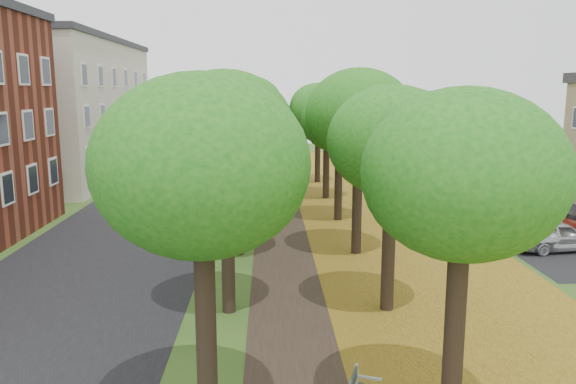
{
  "coord_description": "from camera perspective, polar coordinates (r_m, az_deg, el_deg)",
  "views": [
    {
      "loc": [
        -1.01,
        -10.1,
        6.59
      ],
      "look_at": [
        -0.18,
        12.36,
        2.5
      ],
      "focal_mm": 35.0,
      "sensor_mm": 36.0,
      "label": 1
    }
  ],
  "objects": [
    {
      "name": "tree_row_west",
      "position": [
        25.16,
        -4.86,
        7.21
      ],
      "size": [
        4.17,
        34.17,
        7.05
      ],
      "color": "black",
      "rests_on": "ground"
    },
    {
      "name": "street_asphalt",
      "position": [
        26.75,
        -16.13,
        -4.35
      ],
      "size": [
        8.0,
        70.0,
        0.01
      ],
      "primitive_type": "cube",
      "color": "black",
      "rests_on": "ground"
    },
    {
      "name": "tree_row_east",
      "position": [
        25.39,
        6.11,
        7.22
      ],
      "size": [
        4.17,
        34.17,
        7.05
      ],
      "color": "black",
      "rests_on": "ground"
    },
    {
      "name": "car_grey",
      "position": [
        29.13,
        24.61,
        -2.34
      ],
      "size": [
        5.04,
        3.44,
        1.35
      ],
      "primitive_type": "imported",
      "rotation": [
        0.0,
        0.0,
        1.94
      ],
      "color": "#343338",
      "rests_on": "ground"
    },
    {
      "name": "parking_lot",
      "position": [
        30.58,
        26.33,
        -3.21
      ],
      "size": [
        9.0,
        16.0,
        0.01
      ],
      "primitive_type": "cube",
      "color": "black",
      "rests_on": "ground"
    },
    {
      "name": "building_cream",
      "position": [
        45.99,
        -22.67,
        7.81
      ],
      "size": [
        10.3,
        20.3,
        10.4
      ],
      "color": "beige",
      "rests_on": "ground"
    },
    {
      "name": "leaf_verge",
      "position": [
        26.63,
        11.03,
        -4.19
      ],
      "size": [
        7.5,
        70.0,
        0.01
      ],
      "primitive_type": "cube",
      "color": "olive",
      "rests_on": "ground"
    },
    {
      "name": "car_white",
      "position": [
        32.56,
        19.58,
        -0.79
      ],
      "size": [
        5.14,
        3.42,
        1.31
      ],
      "primitive_type": "imported",
      "rotation": [
        0.0,
        0.0,
        1.29
      ],
      "color": "silver",
      "rests_on": "ground"
    },
    {
      "name": "car_red",
      "position": [
        27.51,
        24.81,
        -3.19
      ],
      "size": [
        3.91,
        1.9,
        1.23
      ],
      "primitive_type": "imported",
      "rotation": [
        0.0,
        0.0,
        1.73
      ],
      "color": "maroon",
      "rests_on": "ground"
    },
    {
      "name": "car_silver",
      "position": [
        25.9,
        25.65,
        -3.98
      ],
      "size": [
        3.99,
        2.03,
        1.3
      ],
      "primitive_type": "imported",
      "rotation": [
        0.0,
        0.0,
        1.7
      ],
      "color": "silver",
      "rests_on": "ground"
    },
    {
      "name": "footpath",
      "position": [
        25.97,
        0.19,
        -4.37
      ],
      "size": [
        3.2,
        70.0,
        0.01
      ],
      "primitive_type": "cube",
      "color": "black",
      "rests_on": "ground"
    }
  ]
}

